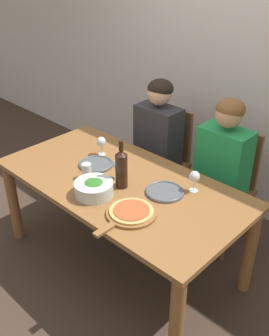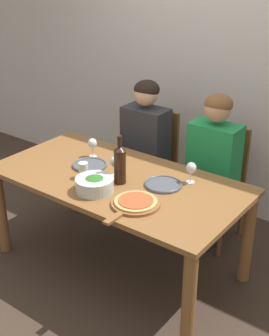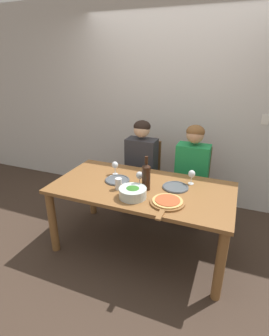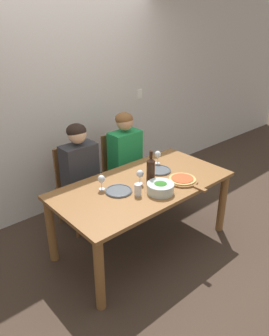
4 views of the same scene
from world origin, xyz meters
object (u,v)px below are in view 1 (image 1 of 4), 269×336
object	(u,v)px
dinner_plate_left	(96,164)
person_man	(222,162)
chair_left	(164,156)
water_tumbler	(87,171)
dinner_plate_right	(165,192)
pizza_on_board	(131,213)
wine_glass_left	(101,143)
wine_glass_centre	(118,165)
person_woman	(157,136)
wine_glass_right	(194,178)
wine_bottle	(121,168)
broccoli_bowl	(94,188)
chair_right	(226,183)

from	to	relation	value
dinner_plate_left	person_man	bearing A→B (deg)	45.82
chair_left	water_tumbler	bearing A→B (deg)	-85.00
dinner_plate_right	pizza_on_board	world-z (taller)	pizza_on_board
wine_glass_left	wine_glass_centre	distance (m)	0.38
dinner_plate_right	pizza_on_board	size ratio (longest dim) A/B	0.57
person_woman	wine_glass_left	size ratio (longest dim) A/B	8.17
person_woman	wine_glass_right	size ratio (longest dim) A/B	8.17
person_woman	wine_bottle	xyz separation A→B (m)	(0.33, -0.75, 0.13)
broccoli_bowl	wine_glass_right	bearing A→B (deg)	47.53
dinner_plate_left	pizza_on_board	world-z (taller)	pizza_on_board
broccoli_bowl	wine_glass_right	distance (m)	0.66
broccoli_bowl	wine_glass_right	xyz separation A→B (m)	(0.44, 0.48, 0.06)
pizza_on_board	chair_left	bearing A→B (deg)	119.82
broccoli_bowl	water_tumbler	world-z (taller)	water_tumbler
chair_right	wine_glass_centre	xyz separation A→B (m)	(-0.40, -0.80, 0.33)
chair_left	wine_bottle	size ratio (longest dim) A/B	2.71
wine_bottle	wine_glass_centre	xyz separation A→B (m)	(-0.09, 0.06, -0.04)
broccoli_bowl	pizza_on_board	xyz separation A→B (m)	(0.32, 0.01, -0.03)
wine_glass_right	water_tumbler	distance (m)	0.74
person_man	wine_glass_right	xyz separation A→B (m)	(0.07, -0.46, 0.09)
chair_left	dinner_plate_left	xyz separation A→B (m)	(-0.01, -0.79, 0.24)
dinner_plate_left	dinner_plate_right	bearing A→B (deg)	6.33
dinner_plate_left	water_tumbler	size ratio (longest dim) A/B	2.27
person_man	dinner_plate_right	distance (m)	0.61
broccoli_bowl	dinner_plate_left	xyz separation A→B (m)	(-0.29, 0.27, -0.04)
chair_right	wine_glass_right	xyz separation A→B (m)	(0.07, -0.57, 0.33)
broccoli_bowl	chair_left	bearing A→B (deg)	104.74
chair_right	wine_bottle	size ratio (longest dim) A/B	2.71
chair_left	wine_glass_left	xyz separation A→B (m)	(-0.10, -0.65, 0.33)
chair_left	dinner_plate_left	size ratio (longest dim) A/B	3.62
chair_left	broccoli_bowl	world-z (taller)	chair_left
chair_left	dinner_plate_right	size ratio (longest dim) A/B	3.62
chair_right	wine_glass_right	distance (m)	0.67
dinner_plate_left	wine_glass_left	distance (m)	0.19
dinner_plate_right	pizza_on_board	bearing A→B (deg)	-88.81
chair_left	dinner_plate_left	distance (m)	0.82
broccoli_bowl	person_woman	bearing A→B (deg)	106.39
wine_glass_left	broccoli_bowl	bearing A→B (deg)	-47.04
person_woman	pizza_on_board	bearing A→B (deg)	-57.32
wine_bottle	water_tumbler	size ratio (longest dim) A/B	3.02
wine_glass_centre	person_man	bearing A→B (deg)	59.87
water_tumbler	person_woman	bearing A→B (deg)	95.66
wine_bottle	dinner_plate_right	size ratio (longest dim) A/B	1.33
water_tumbler	broccoli_bowl	bearing A→B (deg)	-27.69
dinner_plate_left	water_tumbler	world-z (taller)	water_tumbler
water_tumbler	wine_bottle	bearing A→B (deg)	20.40
dinner_plate_right	water_tumbler	world-z (taller)	water_tumbler
water_tumbler	pizza_on_board	bearing A→B (deg)	-10.53
chair_right	wine_bottle	xyz separation A→B (m)	(-0.31, -0.86, 0.37)
water_tumbler	wine_glass_left	bearing A→B (deg)	121.32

